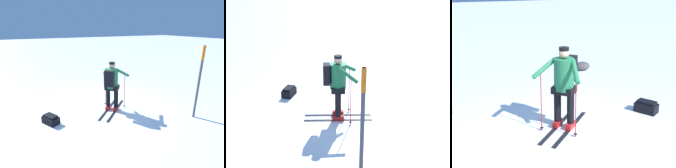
{
  "view_description": "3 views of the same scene",
  "coord_description": "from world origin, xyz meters",
  "views": [
    {
      "loc": [
        -2.56,
        -5.11,
        2.78
      ],
      "look_at": [
        0.01,
        -0.2,
        0.95
      ],
      "focal_mm": 28.0,
      "sensor_mm": 36.0,
      "label": 1
    },
    {
      "loc": [
        4.9,
        -5.5,
        3.82
      ],
      "look_at": [
        0.01,
        -0.2,
        0.95
      ],
      "focal_mm": 50.0,
      "sensor_mm": 36.0,
      "label": 2
    },
    {
      "loc": [
        2.35,
        5.15,
        2.91
      ],
      "look_at": [
        0.01,
        -0.2,
        0.95
      ],
      "focal_mm": 50.0,
      "sensor_mm": 36.0,
      "label": 3
    }
  ],
  "objects": [
    {
      "name": "ground_plane",
      "position": [
        0.0,
        0.0,
        0.0
      ],
      "size": [
        80.0,
        80.0,
        0.0
      ],
      "primitive_type": "plane",
      "color": "white"
    },
    {
      "name": "dropped_backpack",
      "position": [
        -2.04,
        -0.16,
        0.13
      ],
      "size": [
        0.5,
        0.58,
        0.28
      ],
      "color": "black",
      "rests_on": "ground_plane"
    },
    {
      "name": "skier",
      "position": [
        -0.01,
        -0.22,
        1.0
      ],
      "size": [
        1.51,
        1.48,
        1.69
      ],
      "color": "black",
      "rests_on": "ground_plane"
    },
    {
      "name": "rock_boulder",
      "position": [
        -2.29,
        -3.9,
        0.14
      ],
      "size": [
        0.52,
        0.44,
        0.28
      ],
      "primitive_type": "ellipsoid",
      "color": "#474442",
      "rests_on": "ground_plane"
    }
  ]
}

